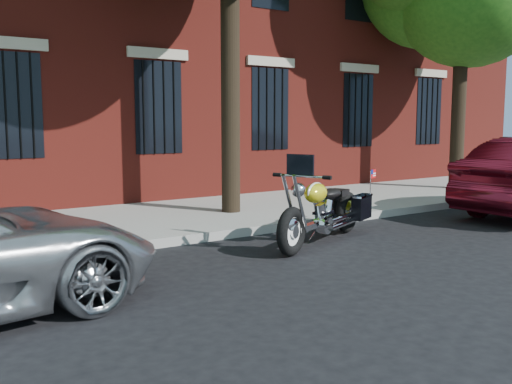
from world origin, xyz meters
TOP-DOWN VIEW (x-y plane):
  - ground at (0.00, 0.00)m, footprint 120.00×120.00m
  - curb at (0.00, 1.38)m, footprint 40.00×0.16m
  - sidewalk at (0.00, 3.26)m, footprint 40.00×3.60m
  - motorcycle at (0.61, 0.24)m, footprint 2.77×1.50m

SIDE VIEW (x-z plane):
  - ground at x=0.00m, z-range 0.00..0.00m
  - curb at x=0.00m, z-range 0.00..0.15m
  - sidewalk at x=0.00m, z-range 0.00..0.15m
  - motorcycle at x=0.61m, z-range -0.23..1.20m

